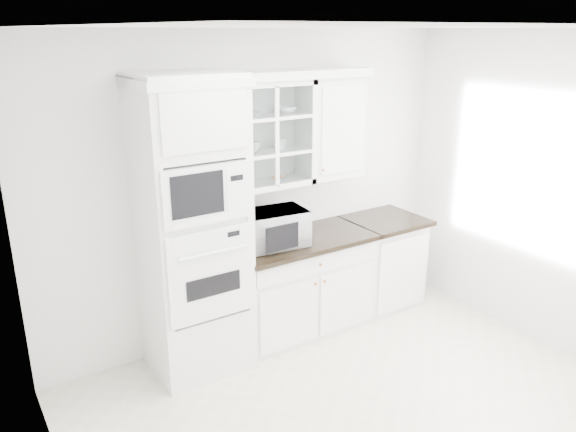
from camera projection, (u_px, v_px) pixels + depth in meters
ground at (379, 424)px, 4.01m from camera, size 4.00×3.50×0.01m
room_shell at (350, 171)px, 3.79m from camera, size 4.00×3.50×2.70m
oven_column at (193, 230)px, 4.38m from camera, size 0.76×0.68×2.40m
base_cabinet_run at (299, 284)px, 5.17m from camera, size 1.32×0.67×0.92m
extra_base_cabinet at (381, 261)px, 5.68m from camera, size 0.72×0.67×0.92m
upper_cabinet_glass at (267, 134)px, 4.71m from camera, size 0.80×0.33×0.90m
upper_cabinet_solid at (331, 127)px, 5.05m from camera, size 0.55×0.33×0.90m
crown_molding at (256, 76)px, 4.48m from camera, size 2.14×0.38×0.07m
countertop_microwave at (274, 227)px, 4.81m from camera, size 0.58×0.50×0.31m
bowl_a at (246, 114)px, 4.56m from camera, size 0.23×0.23×0.05m
bowl_b at (286, 110)px, 4.77m from camera, size 0.23×0.23×0.06m
cup_a at (253, 147)px, 4.66m from camera, size 0.12×0.12×0.09m
cup_b at (281, 144)px, 4.81m from camera, size 0.11×0.11×0.09m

